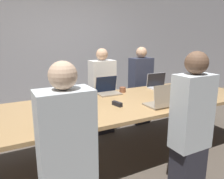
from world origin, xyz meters
The scene contains 14 objects.
ground_plane centered at (0.00, 0.00, 0.00)m, with size 24.00×24.00×0.00m, color brown.
curtain_wall centered at (0.00, 2.25, 1.40)m, with size 12.00×0.06×2.80m.
conference_table centered at (0.00, 0.00, 0.72)m, with size 3.85×1.24×0.77m.
laptop_far_center centered at (0.10, 0.46, 0.85)m, with size 0.33×0.25×0.25m.
person_far_center centered at (0.20, 0.85, 0.68)m, with size 0.40×0.24×1.42m.
cup_far_center centered at (0.34, 0.43, 0.81)m, with size 0.09×0.09×0.08m.
laptop_near_left centered at (-0.84, -0.39, 0.85)m, with size 0.35×0.25×0.25m.
person_near_left centered at (-0.91, -0.88, 0.69)m, with size 0.40×0.24×1.42m.
cup_near_left centered at (-0.56, -0.37, 0.83)m, with size 0.08×0.08×0.10m.
laptop_far_right centered at (1.01, 0.42, 0.84)m, with size 0.36×0.23×0.24m.
person_far_right centered at (1.01, 0.92, 0.69)m, with size 0.40×0.24×1.42m.
laptop_near_midright centered at (0.38, -0.41, 0.85)m, with size 0.31×0.27×0.28m.
person_near_midright centered at (0.41, -0.84, 0.71)m, with size 0.40×0.24×1.45m.
stapler centered at (-0.07, -0.13, 0.80)m, with size 0.07×0.16×0.05m.
Camera 1 is at (-1.30, -2.32, 1.57)m, focal length 35.00 mm.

